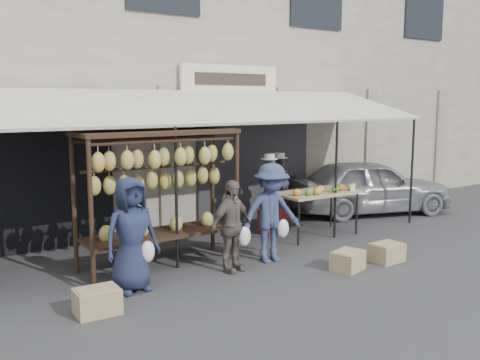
# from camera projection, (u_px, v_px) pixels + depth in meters

# --- Properties ---
(ground_plane) EXTENTS (90.00, 90.00, 0.00)m
(ground_plane) POSITION_uv_depth(u_px,v_px,m) (269.00, 276.00, 8.31)
(ground_plane) COLOR #2D2D30
(shophouse) EXTENTS (24.00, 6.15, 7.30)m
(shophouse) POSITION_uv_depth(u_px,v_px,m) (110.00, 61.00, 13.09)
(shophouse) COLOR #B2A795
(shophouse) RESTS_ON ground_plane
(awning) EXTENTS (10.00, 2.35, 2.92)m
(awning) POSITION_uv_depth(u_px,v_px,m) (196.00, 107.00, 9.80)
(awning) COLOR silver
(awning) RESTS_ON ground_plane
(banana_rack) EXTENTS (2.60, 0.90, 2.24)m
(banana_rack) POSITION_uv_depth(u_px,v_px,m) (160.00, 172.00, 8.50)
(banana_rack) COLOR black
(banana_rack) RESTS_ON ground_plane
(produce_table) EXTENTS (1.70, 0.90, 1.04)m
(produce_table) POSITION_uv_depth(u_px,v_px,m) (318.00, 193.00, 10.61)
(produce_table) COLOR tan
(produce_table) RESTS_ON ground_plane
(vendor_left) EXTENTS (0.46, 0.37, 1.09)m
(vendor_left) POSITION_uv_depth(u_px,v_px,m) (269.00, 184.00, 10.81)
(vendor_left) COLOR #313C4B
(vendor_left) RESTS_ON stool_left
(vendor_right) EXTENTS (0.63, 0.56, 1.07)m
(vendor_right) POSITION_uv_depth(u_px,v_px,m) (279.00, 181.00, 11.42)
(vendor_right) COLOR #2F2F37
(vendor_right) RESTS_ON stool_right
(customer_left) EXTENTS (0.85, 0.59, 1.65)m
(customer_left) POSITION_uv_depth(u_px,v_px,m) (131.00, 234.00, 7.54)
(customer_left) COLOR #1D2441
(customer_left) RESTS_ON ground_plane
(customer_mid) EXTENTS (0.92, 0.55, 1.47)m
(customer_mid) POSITION_uv_depth(u_px,v_px,m) (231.00, 226.00, 8.43)
(customer_mid) COLOR #605551
(customer_mid) RESTS_ON ground_plane
(customer_right) EXTENTS (1.14, 0.74, 1.67)m
(customer_right) POSITION_uv_depth(u_px,v_px,m) (271.00, 213.00, 8.94)
(customer_right) COLOR navy
(customer_right) RESTS_ON ground_plane
(stool_left) EXTENTS (0.38, 0.38, 0.48)m
(stool_left) POSITION_uv_depth(u_px,v_px,m) (269.00, 222.00, 10.93)
(stool_left) COLOR maroon
(stool_left) RESTS_ON ground_plane
(stool_right) EXTENTS (0.34, 0.34, 0.45)m
(stool_right) POSITION_uv_depth(u_px,v_px,m) (279.00, 216.00, 11.53)
(stool_right) COLOR maroon
(stool_right) RESTS_ON ground_plane
(crate_near_a) EXTENTS (0.61, 0.52, 0.31)m
(crate_near_a) POSITION_uv_depth(u_px,v_px,m) (348.00, 261.00, 8.56)
(crate_near_a) COLOR tan
(crate_near_a) RESTS_ON ground_plane
(crate_near_b) EXTENTS (0.53, 0.41, 0.31)m
(crate_near_b) POSITION_uv_depth(u_px,v_px,m) (387.00, 253.00, 9.02)
(crate_near_b) COLOR tan
(crate_near_b) RESTS_ON ground_plane
(crate_far) EXTENTS (0.56, 0.44, 0.33)m
(crate_far) POSITION_uv_depth(u_px,v_px,m) (97.00, 301.00, 6.81)
(crate_far) COLOR tan
(crate_far) RESTS_ON ground_plane
(sedan) EXTENTS (4.18, 2.73, 1.32)m
(sedan) POSITION_uv_depth(u_px,v_px,m) (370.00, 186.00, 12.83)
(sedan) COLOR gray
(sedan) RESTS_ON ground_plane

